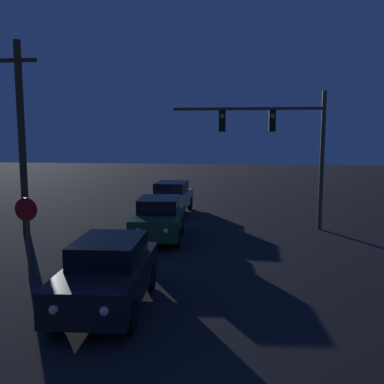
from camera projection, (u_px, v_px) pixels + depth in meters
name	position (u px, v px, depth m)	size (l,w,h in m)	color
car_near	(108.00, 273.00, 9.93)	(1.93, 4.16, 1.60)	black
car_mid	(159.00, 218.00, 16.50)	(2.04, 4.19, 1.60)	#1E4728
car_far	(171.00, 197.00, 22.04)	(1.93, 4.16, 1.60)	beige
traffic_signal_mast	(280.00, 136.00, 17.97)	(6.38, 0.30, 5.80)	brown
stop_sign	(27.00, 224.00, 11.72)	(0.64, 0.07, 2.31)	brown
utility_pole	(22.00, 136.00, 16.85)	(1.49, 0.28, 7.63)	#4C3823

